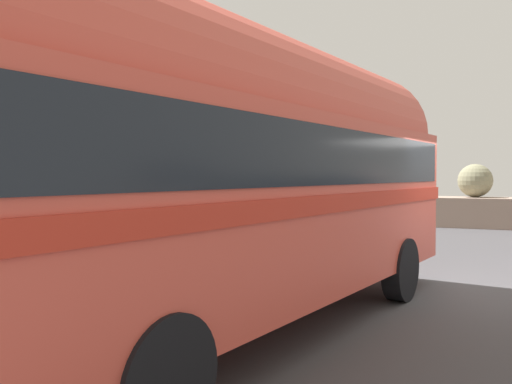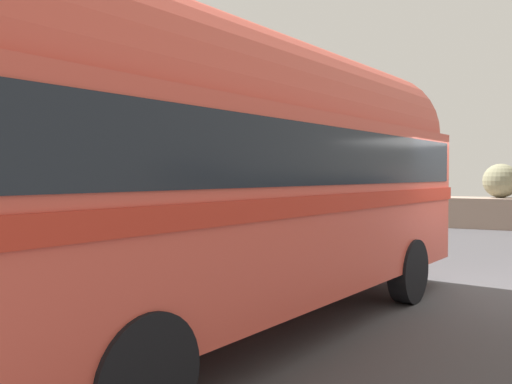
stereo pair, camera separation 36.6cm
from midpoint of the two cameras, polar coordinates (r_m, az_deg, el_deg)
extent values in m
cube|color=#403E41|center=(9.51, 17.97, -9.96)|extent=(32.00, 26.00, 0.02)
cube|color=gray|center=(21.13, 20.80, -2.02)|extent=(31.36, 1.80, 1.10)
sphere|color=gray|center=(25.10, -9.80, 1.50)|extent=(1.37, 1.37, 1.37)
cube|color=#A0765C|center=(22.46, -0.38, 1.12)|extent=(1.33, 1.37, 1.09)
cube|color=#96785D|center=(21.96, 11.20, 0.80)|extent=(1.15, 1.16, 0.88)
sphere|color=gray|center=(21.26, 22.00, 1.14)|extent=(1.24, 1.24, 1.24)
cylinder|color=black|center=(9.38, 1.14, -6.98)|extent=(0.45, 1.00, 0.96)
cylinder|color=black|center=(8.42, 14.05, -8.06)|extent=(0.45, 1.00, 0.96)
cylinder|color=black|center=(4.07, -12.91, -18.97)|extent=(0.45, 1.00, 0.96)
cube|color=#D14B3B|center=(6.51, -2.98, -1.40)|extent=(3.91, 8.70, 2.10)
cylinder|color=#D14B3B|center=(6.53, -2.99, 7.84)|extent=(3.65, 8.33, 2.20)
cube|color=red|center=(6.50, -2.98, -0.94)|extent=(3.97, 8.79, 0.20)
cube|color=black|center=(6.50, -2.99, 3.69)|extent=(3.88, 8.37, 0.64)
cube|color=silver|center=(10.32, 11.37, -5.06)|extent=(2.27, 0.58, 0.28)
cylinder|color=black|center=(12.72, -17.88, -4.73)|extent=(0.38, 0.98, 0.96)
cylinder|color=black|center=(11.23, -10.08, -5.54)|extent=(0.38, 0.98, 0.96)
cube|color=silver|center=(10.12, -24.38, -0.39)|extent=(3.23, 8.60, 2.10)
cylinder|color=silver|center=(10.14, -24.46, 5.55)|extent=(3.00, 8.24, 2.20)
cube|color=#265D9E|center=(10.12, -24.38, -0.09)|extent=(3.29, 8.69, 0.20)
cube|color=black|center=(10.12, -24.42, 2.88)|extent=(3.24, 8.27, 0.64)
cube|color=silver|center=(13.19, -9.28, -3.54)|extent=(2.28, 0.39, 0.28)
camera|label=1|loc=(0.18, -91.61, -0.05)|focal=37.30mm
camera|label=2|loc=(0.18, 88.39, 0.05)|focal=37.30mm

